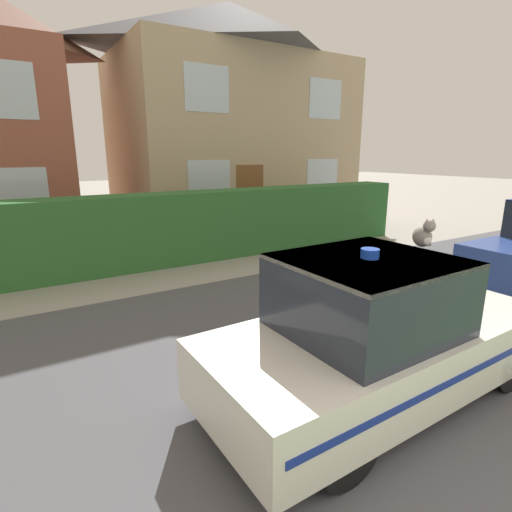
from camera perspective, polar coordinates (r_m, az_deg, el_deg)
name	(u,v)px	position (r m, az deg, el deg)	size (l,w,h in m)	color
road_strip	(258,356)	(5.11, 0.27, -14.16)	(28.00, 5.91, 0.01)	#4C4C51
garden_hedge	(172,228)	(9.29, -11.88, 3.88)	(13.27, 0.88, 1.60)	#2D662D
police_car	(377,335)	(4.29, 16.87, -10.69)	(3.84, 1.65, 1.58)	black
cat	(424,235)	(4.07, 22.84, 2.78)	(0.26, 0.28, 0.28)	gray
house_right	(231,114)	(15.93, -3.65, 19.61)	(8.53, 5.79, 7.65)	tan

